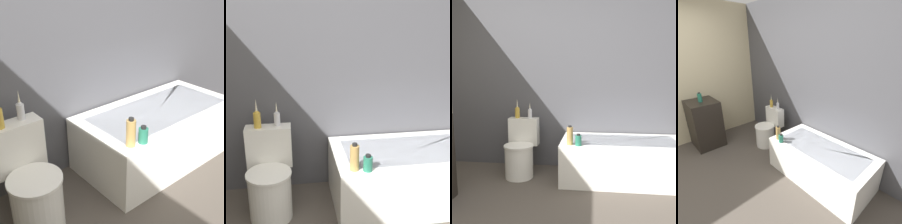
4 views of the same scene
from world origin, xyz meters
The scene contains 11 objects.
ground_plane centered at (0.00, 0.00, 0.00)m, with size 12.00×12.00×0.00m, color #4C443D.
wall_back_tiled centered at (0.00, 2.07, 1.30)m, with size 6.40×0.06×2.60m.
wall_left_painted centered at (-1.61, 0.80, 1.30)m, with size 0.06×6.40×2.60m.
bathtub centered at (0.81, 1.64, 0.25)m, with size 1.46×0.75×0.49m.
toilet centered at (-0.46, 1.64, 0.30)m, with size 0.38×0.51×0.71m.
vanity_counter centered at (-1.26, 0.76, 0.44)m, with size 0.59×0.49×0.88m.
soap_bottle_glass centered at (-1.24, 0.75, 0.96)m, with size 0.07×0.07×0.17m.
vase_gold centered at (-0.54, 1.81, 0.79)m, with size 0.06×0.06×0.25m.
vase_silver centered at (-0.38, 1.83, 0.78)m, with size 0.05×0.05×0.21m.
shampoo_bottle_tall centered at (0.20, 1.36, 0.60)m, with size 0.07×0.07×0.22m.
shampoo_bottle_short centered at (0.30, 1.34, 0.55)m, with size 0.07×0.07×0.13m.
Camera 4 is at (2.04, -0.10, 1.89)m, focal length 28.00 mm.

